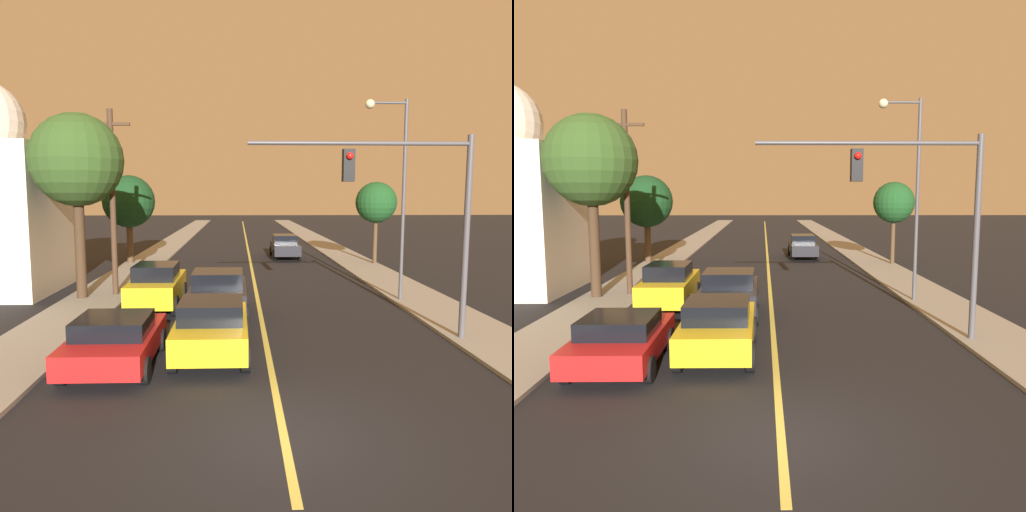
# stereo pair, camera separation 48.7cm
# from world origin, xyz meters

# --- Properties ---
(ground_plane) EXTENTS (200.00, 200.00, 0.00)m
(ground_plane) POSITION_xyz_m (0.00, 0.00, 0.00)
(ground_plane) COLOR black
(road_surface) EXTENTS (10.74, 80.00, 0.01)m
(road_surface) POSITION_xyz_m (0.00, 36.00, 0.01)
(road_surface) COLOR black
(road_surface) RESTS_ON ground
(sidewalk_left) EXTENTS (2.50, 80.00, 0.12)m
(sidewalk_left) POSITION_xyz_m (-6.62, 36.00, 0.06)
(sidewalk_left) COLOR gray
(sidewalk_left) RESTS_ON ground
(sidewalk_right) EXTENTS (2.50, 80.00, 0.12)m
(sidewalk_right) POSITION_xyz_m (6.62, 36.00, 0.06)
(sidewalk_right) COLOR gray
(sidewalk_right) RESTS_ON ground
(car_near_lane_front) EXTENTS (1.99, 4.00, 1.56)m
(car_near_lane_front) POSITION_xyz_m (-1.50, 4.60, 0.81)
(car_near_lane_front) COLOR gold
(car_near_lane_front) RESTS_ON ground
(car_near_lane_second) EXTENTS (2.08, 4.02, 1.65)m
(car_near_lane_second) POSITION_xyz_m (-1.50, 9.03, 0.85)
(car_near_lane_second) COLOR black
(car_near_lane_second) RESTS_ON ground
(car_outer_lane_front) EXTENTS (2.08, 3.94, 1.32)m
(car_outer_lane_front) POSITION_xyz_m (-3.87, 3.89, 0.69)
(car_outer_lane_front) COLOR red
(car_outer_lane_front) RESTS_ON ground
(car_outer_lane_second) EXTENTS (1.87, 4.34, 1.72)m
(car_outer_lane_second) POSITION_xyz_m (-3.87, 10.43, 0.88)
(car_outer_lane_second) COLOR gold
(car_outer_lane_second) RESTS_ON ground
(car_far_oncoming) EXTENTS (1.87, 4.64, 1.58)m
(car_far_oncoming) POSITION_xyz_m (2.42, 25.68, 0.81)
(car_far_oncoming) COLOR black
(car_far_oncoming) RESTS_ON ground
(traffic_signal_mast) EXTENTS (6.38, 0.42, 5.85)m
(traffic_signal_mast) POSITION_xyz_m (4.16, 5.77, 4.20)
(traffic_signal_mast) COLOR #47474C
(traffic_signal_mast) RESTS_ON ground
(streetlamp_right) EXTENTS (1.68, 0.36, 7.83)m
(streetlamp_right) POSITION_xyz_m (5.37, 11.19, 5.06)
(streetlamp_right) COLOR #47474C
(streetlamp_right) RESTS_ON ground
(utility_pole_left) EXTENTS (1.60, 0.24, 7.63)m
(utility_pole_left) POSITION_xyz_m (-5.97, 12.62, 4.09)
(utility_pole_left) COLOR #422D1E
(utility_pole_left) RESTS_ON ground
(tree_left_near) EXTENTS (3.68, 3.68, 7.38)m
(tree_left_near) POSITION_xyz_m (-7.18, 12.00, 5.61)
(tree_left_near) COLOR #3D2B1C
(tree_left_near) RESTS_ON ground
(tree_left_far) EXTENTS (3.20, 3.20, 5.38)m
(tree_left_far) POSITION_xyz_m (-7.48, 22.72, 3.87)
(tree_left_far) COLOR #4C3823
(tree_left_far) RESTS_ON ground
(tree_right_near) EXTENTS (2.48, 2.48, 4.97)m
(tree_right_near) POSITION_xyz_m (7.62, 21.87, 3.82)
(tree_right_near) COLOR #4C3823
(tree_right_near) RESTS_ON ground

